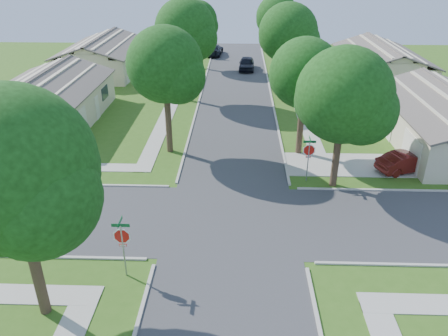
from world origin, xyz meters
TOP-DOWN VIEW (x-y plane):
  - ground at (0.00, 0.00)m, footprint 100.00×100.00m
  - road_ns at (0.00, 0.00)m, footprint 7.00×100.00m
  - sidewalk_ne at (6.10, 26.00)m, footprint 1.20×40.00m
  - sidewalk_nw at (-6.10, 26.00)m, footprint 1.20×40.00m
  - driveway at (7.90, 7.10)m, footprint 8.80×3.60m
  - stop_sign_sw at (-4.70, -4.70)m, footprint 1.05×0.80m
  - stop_sign_ne at (4.70, 4.70)m, footprint 1.05×0.80m
  - tree_e_near at (4.75, 9.01)m, footprint 4.97×4.80m
  - tree_e_mid at (4.76, 21.01)m, footprint 5.59×5.40m
  - tree_e_far at (4.75, 34.01)m, footprint 5.17×5.00m
  - tree_w_near at (-4.64, 9.01)m, footprint 5.38×5.20m
  - tree_w_mid at (-4.64, 21.01)m, footprint 5.80×5.60m
  - tree_w_far at (-4.65, 34.01)m, footprint 4.76×4.60m
  - tree_sw_corner at (-7.44, -6.99)m, footprint 6.21×6.00m
  - tree_ne_corner at (6.36, 4.21)m, footprint 5.80×5.60m
  - house_ne_near at (15.99, 11.00)m, footprint 8.42×13.60m
  - house_ne_far at (15.99, 29.00)m, footprint 8.42×13.60m
  - house_nw_near at (-15.99, 15.00)m, footprint 8.42×13.60m
  - house_nw_far at (-15.99, 32.00)m, footprint 8.42×13.60m
  - car_driveway at (11.50, 6.35)m, footprint 4.30×2.76m
  - car_curb_east at (1.20, 33.39)m, footprint 2.00×4.55m
  - car_curb_west at (-3.20, 41.64)m, footprint 2.46×5.20m

SIDE VIEW (x-z plane):
  - ground at x=0.00m, z-range 0.00..0.00m
  - road_ns at x=0.00m, z-range -0.01..0.01m
  - sidewalk_ne at x=6.10m, z-range 0.00..0.04m
  - sidewalk_nw at x=-6.10m, z-range 0.00..0.04m
  - driveway at x=7.90m, z-range 0.00..0.05m
  - car_driveway at x=11.50m, z-range 0.00..1.34m
  - car_curb_west at x=-3.20m, z-range 0.00..1.46m
  - car_curb_east at x=1.20m, z-range 0.00..1.52m
  - house_ne_near at x=15.99m, z-range -0.60..3.63m
  - house_ne_far at x=15.99m, z-range -0.60..3.63m
  - house_nw_near at x=-15.99m, z-range -0.60..3.63m
  - house_nw_far at x=-15.99m, z-range -0.60..3.63m
  - stop_sign_sw at x=-4.70m, z-range 0.54..3.52m
  - stop_sign_ne at x=4.70m, z-range 0.54..3.52m
  - tree_w_far at x=-4.65m, z-range 1.49..9.52m
  - tree_ne_corner at x=6.36m, z-range 1.26..9.92m
  - tree_e_near at x=4.75m, z-range 1.50..9.78m
  - tree_e_far at x=4.75m, z-range 1.62..10.34m
  - tree_w_near at x=-4.64m, z-range 1.63..10.60m
  - tree_e_mid at x=4.76m, z-range 1.64..10.86m
  - tree_sw_corner at x=-7.44m, z-range 1.49..11.04m
  - tree_w_mid at x=-4.64m, z-range 1.71..11.27m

